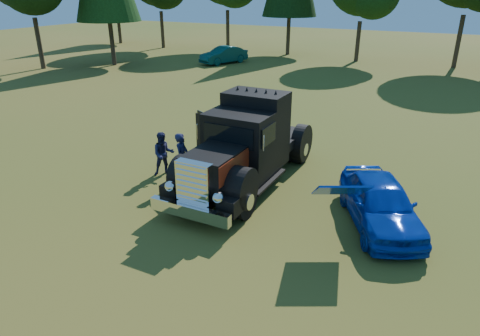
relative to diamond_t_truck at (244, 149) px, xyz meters
name	(u,v)px	position (x,y,z in m)	size (l,w,h in m)	color
ground	(257,213)	(1.27, -1.65, -1.28)	(120.00, 120.00, 0.00)	#3E5418
diamond_t_truck	(244,149)	(0.00, 0.00, 0.00)	(3.25, 7.16, 3.00)	black
hotrod_coupe	(380,202)	(4.59, -0.68, -0.58)	(3.31, 4.39, 1.89)	#082CAF
spectator_near	(182,158)	(-1.93, -0.82, -0.40)	(0.64, 0.42, 1.76)	#223851
spectator_far	(164,154)	(-2.88, -0.60, -0.49)	(0.77, 0.60, 1.58)	#1E2E47
distant_teal_car	(224,55)	(-12.74, 21.33, -0.56)	(1.52, 4.35, 1.43)	#0A403B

